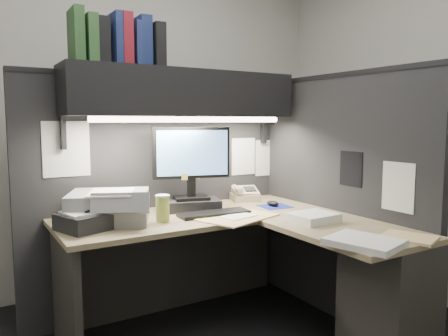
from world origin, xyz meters
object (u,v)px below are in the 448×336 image
(desk, at_px, (290,275))
(coffee_cup, at_px, (163,209))
(overhead_shelf, at_px, (184,94))
(printer, at_px, (109,207))
(telephone, at_px, (245,195))
(keyboard, at_px, (214,213))
(monitor, at_px, (192,177))
(notebook_stack, at_px, (89,221))

(desk, distance_m, coffee_cup, 0.83)
(overhead_shelf, relative_size, printer, 3.48)
(telephone, bearing_deg, printer, -152.86)
(keyboard, bearing_deg, coffee_cup, -175.86)
(printer, bearing_deg, coffee_cup, -6.93)
(desk, height_order, overhead_shelf, overhead_shelf)
(desk, height_order, printer, printer)
(coffee_cup, height_order, printer, printer)
(monitor, distance_m, printer, 0.59)
(desk, xyz_separation_m, telephone, (0.22, 0.80, 0.33))
(overhead_shelf, distance_m, monitor, 0.56)
(telephone, bearing_deg, coffee_cup, -139.61)
(telephone, relative_size, notebook_stack, 0.70)
(notebook_stack, bearing_deg, printer, 34.91)
(printer, bearing_deg, monitor, 29.61)
(notebook_stack, bearing_deg, coffee_cup, -8.17)
(monitor, distance_m, telephone, 0.55)
(overhead_shelf, xyz_separation_m, printer, (-0.55, -0.13, -0.68))
(coffee_cup, bearing_deg, desk, -38.50)
(overhead_shelf, height_order, telephone, overhead_shelf)
(desk, relative_size, overhead_shelf, 1.10)
(monitor, bearing_deg, coffee_cup, -127.83)
(overhead_shelf, height_order, notebook_stack, overhead_shelf)
(telephone, bearing_deg, monitor, -149.09)
(coffee_cup, relative_size, printer, 0.34)
(keyboard, xyz_separation_m, coffee_cup, (-0.35, -0.00, 0.06))
(desk, height_order, monitor, monitor)
(telephone, height_order, coffee_cup, coffee_cup)
(coffee_cup, bearing_deg, printer, 149.63)
(keyboard, height_order, notebook_stack, notebook_stack)
(overhead_shelf, bearing_deg, coffee_cup, -134.54)
(keyboard, distance_m, notebook_stack, 0.76)
(printer, height_order, notebook_stack, printer)
(monitor, distance_m, notebook_stack, 0.75)
(keyboard, bearing_deg, telephone, 40.52)
(desk, bearing_deg, printer, 143.89)
(monitor, height_order, telephone, monitor)
(telephone, bearing_deg, desk, -87.89)
(desk, bearing_deg, monitor, 112.34)
(printer, bearing_deg, telephone, 32.99)
(desk, xyz_separation_m, printer, (-0.85, 0.62, 0.38))
(desk, bearing_deg, telephone, 74.53)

